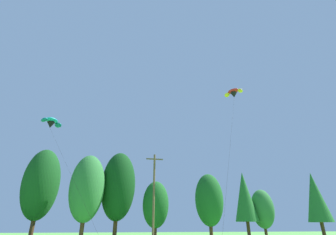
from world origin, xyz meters
The scene contains 11 objects.
treeline_tree_d centered at (-16.87, 47.74, 8.86)m, with size 5.75×5.75×14.63m.
treeline_tree_e centered at (-9.19, 45.04, 8.05)m, with size 5.39×5.39×13.29m.
treeline_tree_f centered at (-4.31, 47.28, 8.82)m, with size 5.73×5.73×14.57m.
treeline_tree_g centered at (2.17, 46.74, 5.85)m, with size 4.41×4.41×9.67m.
treeline_tree_h centered at (11.01, 44.54, 6.57)m, with size 4.73×4.73×10.85m.
treeline_tree_i centered at (19.89, 48.82, 7.77)m, with size 4.33×4.33×12.40m.
treeline_tree_j centered at (23.49, 49.07, 5.51)m, with size 4.26×4.26×9.11m.
treeline_tree_k centered at (31.88, 44.43, 7.48)m, with size 4.23×4.23×11.94m.
utility_pole centered at (0.05, 34.34, 5.82)m, with size 2.20×0.26×11.10m.
parafoil_kite_high_teal centered at (-16.60, 45.48, 18.91)m, with size 12.68×20.15×18.20m.
parafoil_kite_mid_red_yellow centered at (13.26, 35.81, 22.70)m, with size 9.18×10.39×22.29m.
Camera 1 is at (-4.42, 2.92, 2.47)m, focal length 26.30 mm.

